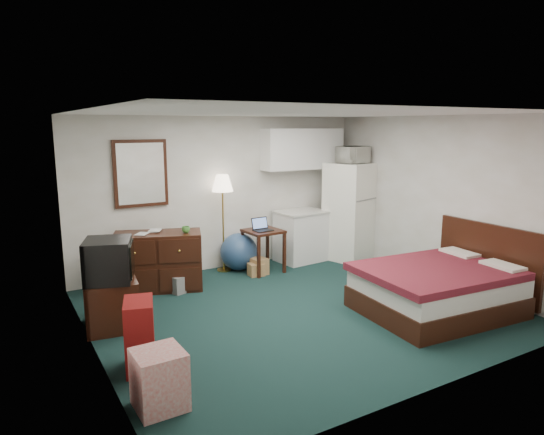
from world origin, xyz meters
TOP-DOWN VIEW (x-y plane):
  - floor at (0.00, 0.00)m, footprint 5.00×4.50m
  - ceiling at (0.00, 0.00)m, footprint 5.00×4.50m
  - walls at (0.00, 0.00)m, footprint 5.01×4.51m
  - mirror at (-1.35, 2.22)m, footprint 0.80×0.06m
  - upper_cabinets at (1.45, 2.08)m, footprint 1.50×0.35m
  - headboard at (2.46, -0.97)m, footprint 0.06×1.56m
  - dresser at (-1.30, 1.70)m, footprint 1.35×0.94m
  - floor_lamp at (-0.10, 2.05)m, footprint 0.38×0.38m
  - desk at (0.43, 1.67)m, footprint 0.59×0.59m
  - exercise_ball at (0.13, 1.96)m, footprint 0.72×0.72m
  - kitchen_counter at (1.32, 1.91)m, footprint 0.84×0.68m
  - fridge at (2.13, 1.58)m, footprint 0.88×0.88m
  - bed at (1.48, -0.97)m, footprint 1.95×1.57m
  - tv_stand at (-2.21, 0.64)m, footprint 0.67×0.71m
  - suitcase at (-2.18, -0.55)m, footprint 0.38×0.49m
  - retail_box at (-2.23, -1.28)m, footprint 0.41×0.41m
  - file_bin at (-1.05, 1.44)m, footprint 0.42×0.36m
  - cardboard_box_a at (0.22, 1.53)m, footprint 0.25×0.22m
  - cardboard_box_b at (0.30, 1.58)m, footprint 0.25×0.29m
  - laptop at (0.39, 1.60)m, footprint 0.30×0.25m
  - crt_tv at (-2.21, 0.59)m, footprint 0.68×0.70m
  - microwave at (2.12, 1.53)m, footprint 0.56×0.36m
  - book_a at (-1.58, 1.74)m, footprint 0.13×0.11m
  - book_b at (-1.37, 1.85)m, footprint 0.16×0.10m
  - mug at (-0.94, 1.48)m, footprint 0.15×0.13m

SIDE VIEW (x-z plane):
  - floor at x=0.00m, z-range -0.01..0.01m
  - cardboard_box_a at x=0.22m, z-range 0.00..0.20m
  - file_bin at x=-1.05m, z-range 0.00..0.25m
  - cardboard_box_b at x=0.30m, z-range 0.00..0.26m
  - retail_box at x=-2.23m, z-range 0.00..0.51m
  - bed at x=1.48m, z-range 0.00..0.59m
  - tv_stand at x=-2.21m, z-range 0.00..0.59m
  - exercise_ball at x=0.13m, z-range 0.00..0.61m
  - desk at x=0.43m, z-range 0.00..0.70m
  - suitcase at x=-2.18m, z-range 0.00..0.70m
  - dresser at x=-1.30m, z-range 0.00..0.84m
  - kitchen_counter at x=1.32m, z-range 0.00..0.86m
  - headboard at x=2.46m, z-range 0.05..1.05m
  - floor_lamp at x=-0.10m, z-range 0.00..1.58m
  - laptop at x=0.39m, z-range 0.70..0.90m
  - crt_tv at x=-2.21m, z-range 0.59..1.08m
  - fridge at x=2.13m, z-range 0.00..1.71m
  - mug at x=-0.94m, z-range 0.84..0.96m
  - book_a at x=-1.58m, z-range 0.84..1.04m
  - book_b at x=-1.37m, z-range 0.84..1.07m
  - walls at x=0.00m, z-range 0.00..2.50m
  - mirror at x=-1.35m, z-range 1.15..2.15m
  - microwave at x=2.12m, z-range 1.71..2.07m
  - upper_cabinets at x=1.45m, z-range 1.60..2.30m
  - ceiling at x=0.00m, z-range 2.50..2.50m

